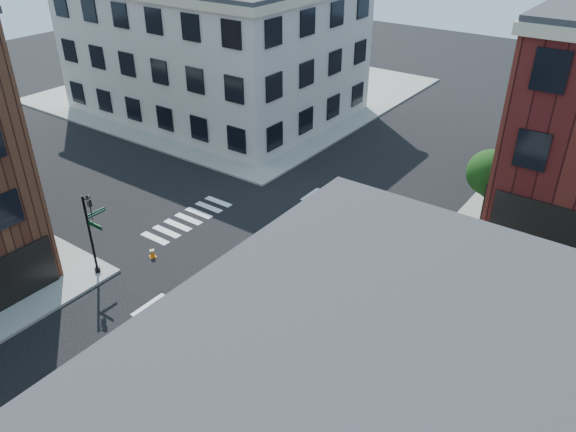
{
  "coord_description": "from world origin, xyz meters",
  "views": [
    {
      "loc": [
        15.06,
        -20.21,
        17.25
      ],
      "look_at": [
        0.2,
        0.36,
        2.5
      ],
      "focal_mm": 35.0,
      "sensor_mm": 36.0,
      "label": 1
    }
  ],
  "objects": [
    {
      "name": "ground",
      "position": [
        0.0,
        0.0,
        0.0
      ],
      "size": [
        120.0,
        120.0,
        0.0
      ],
      "primitive_type": "plane",
      "color": "black",
      "rests_on": "ground"
    },
    {
      "name": "sidewalk_nw",
      "position": [
        -21.0,
        21.0,
        0.07
      ],
      "size": [
        30.0,
        30.0,
        0.15
      ],
      "primitive_type": "cube",
      "color": "gray",
      "rests_on": "ground"
    },
    {
      "name": "building_nw",
      "position": [
        -19.0,
        16.0,
        5.5
      ],
      "size": [
        22.0,
        16.0,
        11.0
      ],
      "primitive_type": "cube",
      "color": "beige",
      "rests_on": "ground"
    },
    {
      "name": "tree_near",
      "position": [
        7.56,
        9.98,
        3.16
      ],
      "size": [
        2.69,
        2.69,
        4.49
      ],
      "color": "black",
      "rests_on": "ground"
    },
    {
      "name": "tree_far",
      "position": [
        7.56,
        15.98,
        2.87
      ],
      "size": [
        2.43,
        2.43,
        4.07
      ],
      "color": "black",
      "rests_on": "ground"
    },
    {
      "name": "signal_pole",
      "position": [
        -6.72,
        -6.68,
        2.86
      ],
      "size": [
        1.29,
        1.24,
        4.6
      ],
      "color": "black",
      "rests_on": "ground"
    },
    {
      "name": "box_truck",
      "position": [
        13.33,
        -1.79,
        1.68
      ],
      "size": [
        7.18,
        2.31,
        3.22
      ],
      "rotation": [
        0.0,
        0.0,
        0.01
      ],
      "color": "silver",
      "rests_on": "ground"
    },
    {
      "name": "traffic_cone",
      "position": [
        -5.7,
        -4.05,
        0.3
      ],
      "size": [
        0.45,
        0.45,
        0.63
      ],
      "rotation": [
        0.0,
        0.0,
        -0.44
      ],
      "color": "orange",
      "rests_on": "ground"
    }
  ]
}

